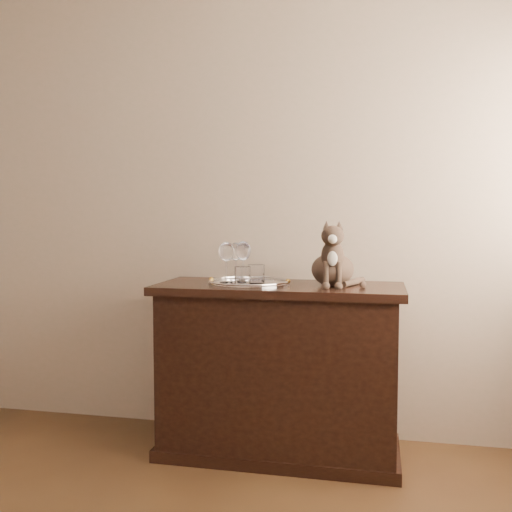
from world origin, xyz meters
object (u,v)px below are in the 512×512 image
at_px(tray, 249,283).
at_px(wine_glass_c, 226,262).
at_px(tumbler_a, 256,274).
at_px(wine_glass_a, 236,261).
at_px(sideboard, 279,370).
at_px(cat, 333,253).
at_px(wine_glass_b, 243,261).
at_px(tumbler_b, 242,276).
at_px(wine_glass_d, 243,261).

bearing_deg(tray, wine_glass_c, -159.96).
bearing_deg(tumbler_a, wine_glass_a, 138.23).
bearing_deg(wine_glass_a, wine_glass_c, -99.95).
height_order(sideboard, tumbler_a, tumbler_a).
bearing_deg(cat, sideboard, 177.96).
bearing_deg(wine_glass_a, wine_glass_b, -18.90).
bearing_deg(wine_glass_c, tray, 20.04).
height_order(wine_glass_a, tumbler_a, wine_glass_a).
relative_size(tray, wine_glass_a, 2.09).
xyz_separation_m(wine_glass_a, tumbler_b, (0.08, -0.18, -0.05)).
xyz_separation_m(tray, tumbler_b, (-0.01, -0.11, 0.05)).
relative_size(wine_glass_b, tumbler_b, 2.29).
height_order(wine_glass_b, cat, cat).
bearing_deg(tray, tumbler_b, -94.51).
bearing_deg(cat, wine_glass_b, 169.53).
xyz_separation_m(tray, wine_glass_b, (-0.05, 0.06, 0.10)).
relative_size(wine_glass_c, wine_glass_d, 0.99).
relative_size(wine_glass_a, wine_glass_b, 0.98).
distance_m(wine_glass_a, tumbler_a, 0.18).
relative_size(wine_glass_c, tumbler_a, 2.19).
distance_m(wine_glass_b, tumbler_b, 0.18).
bearing_deg(wine_glass_b, tumbler_a, -48.70).
xyz_separation_m(tray, wine_glass_c, (-0.11, -0.04, 0.10)).
xyz_separation_m(tumbler_a, cat, (0.36, 0.05, 0.10)).
bearing_deg(sideboard, tumbler_b, -146.78).
xyz_separation_m(sideboard, tray, (-0.15, 0.00, 0.43)).
xyz_separation_m(tray, tumbler_a, (0.05, -0.04, 0.05)).
bearing_deg(sideboard, wine_glass_d, 171.30).
bearing_deg(tumbler_a, sideboard, 21.68).
relative_size(tray, tumbler_b, 4.65).
distance_m(tumbler_a, tumbler_b, 0.08).
height_order(sideboard, cat, cat).
bearing_deg(cat, wine_glass_a, 168.49).
bearing_deg(tumbler_b, wine_glass_d, 101.90).
bearing_deg(tumbler_b, sideboard, 33.22).
height_order(tray, wine_glass_b, wine_glass_b).
distance_m(wine_glass_c, tumbler_a, 0.16).
bearing_deg(wine_glass_c, wine_glass_d, 43.66).
bearing_deg(tumbler_b, tray, 85.49).
bearing_deg(wine_glass_a, sideboard, -17.60).
height_order(wine_glass_c, tumbler_b, wine_glass_c).
distance_m(tray, tumbler_b, 0.12).
relative_size(tray, wine_glass_c, 2.00).
relative_size(tumbler_a, cat, 0.29).
distance_m(wine_glass_a, tumbler_b, 0.20).
distance_m(wine_glass_c, wine_glass_d, 0.10).
xyz_separation_m(wine_glass_d, cat, (0.45, -0.02, 0.05)).
bearing_deg(wine_glass_c, cat, 5.01).
distance_m(sideboard, cat, 0.64).
bearing_deg(wine_glass_b, tray, -52.93).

